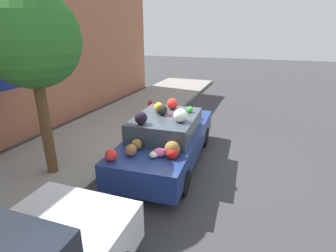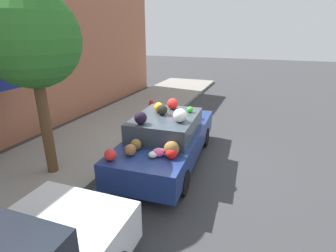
# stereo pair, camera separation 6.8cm
# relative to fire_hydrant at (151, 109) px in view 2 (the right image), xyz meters

# --- Properties ---
(ground_plane) EXTENTS (60.00, 60.00, 0.00)m
(ground_plane) POSITION_rel_fire_hydrant_xyz_m (-2.97, -1.75, -0.49)
(ground_plane) COLOR #38383A
(sidewalk_curb) EXTENTS (24.00, 3.20, 0.14)m
(sidewalk_curb) POSITION_rel_fire_hydrant_xyz_m (-2.97, 0.95, -0.42)
(sidewalk_curb) COLOR gray
(sidewalk_curb) RESTS_ON ground
(building_facade) EXTENTS (18.00, 1.20, 6.30)m
(building_facade) POSITION_rel_fire_hydrant_xyz_m (-3.13, 3.16, 2.61)
(building_facade) COLOR #B26B4C
(building_facade) RESTS_ON ground
(street_tree) EXTENTS (2.02, 2.02, 4.06)m
(street_tree) POSITION_rel_fire_hydrant_xyz_m (-4.66, 0.52, 2.67)
(street_tree) COLOR brown
(street_tree) RESTS_ON sidewalk_curb
(fire_hydrant) EXTENTS (0.20, 0.20, 0.70)m
(fire_hydrant) POSITION_rel_fire_hydrant_xyz_m (0.00, 0.00, 0.00)
(fire_hydrant) COLOR red
(fire_hydrant) RESTS_ON sidewalk_curb
(art_car) EXTENTS (4.45, 1.92, 1.67)m
(art_car) POSITION_rel_fire_hydrant_xyz_m (-3.02, -1.83, 0.24)
(art_car) COLOR navy
(art_car) RESTS_ON ground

